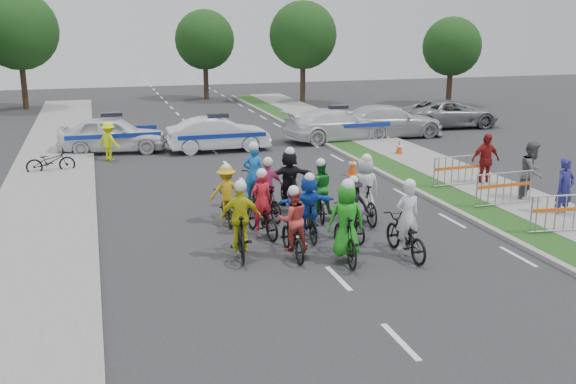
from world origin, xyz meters
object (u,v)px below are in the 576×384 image
object	(u,v)px
rider_3	(241,228)
civilian_sedan	(390,121)
rider_7	(364,196)
marshal_hiviz	(109,141)
rider_0	(406,231)
barrier_0	(565,215)
police_car_2	(338,125)
rider_1	(346,230)
rider_9	(267,195)
rider_5	(308,211)
tree_1	(303,35)
civilian_suv	(450,114)
police_car_0	(113,134)
barrier_1	(504,190)
spectator_2	(485,160)
cone_1	(399,149)
rider_8	(319,196)
tree_2	(452,47)
rider_6	(261,213)
tree_3	(18,31)
rider_10	(227,200)
rider_4	(351,214)
rider_12	(254,186)
cone_0	(353,166)
parked_bike	(50,161)
rider_11	(289,184)
police_car_1	(218,134)
tree_4	(205,40)
spectator_1	(532,172)
rider_2	(293,230)

from	to	relation	value
rider_3	civilian_sedan	distance (m)	17.58
rider_7	marshal_hiviz	distance (m)	12.48
rider_0	barrier_0	xyz separation A→B (m)	(4.68, 0.18, -0.08)
police_car_2	rider_7	bearing A→B (deg)	157.22
rider_1	rider_9	xyz separation A→B (m)	(-0.87, 3.72, -0.07)
rider_0	rider_5	world-z (taller)	rider_0
tree_1	civilian_suv	bearing A→B (deg)	-71.11
police_car_0	barrier_1	xyz separation A→B (m)	(10.86, -12.32, -0.21)
spectator_2	police_car_2	bearing A→B (deg)	97.93
marshal_hiviz	cone_1	size ratio (longest dim) A/B	2.21
rider_3	barrier_0	distance (m)	8.50
rider_8	tree_2	bearing A→B (deg)	-116.93
rider_6	tree_3	size ratio (longest dim) A/B	0.26
rider_3	tree_2	size ratio (longest dim) A/B	0.33
rider_6	rider_10	distance (m)	1.48
rider_4	cone_1	size ratio (longest dim) A/B	2.41
rider_12	cone_0	bearing A→B (deg)	-134.11
police_car_0	cone_1	bearing A→B (deg)	-102.02
rider_5	parked_bike	size ratio (longest dim) A/B	1.03
rider_4	rider_10	distance (m)	3.59
rider_11	police_car_1	size ratio (longest dim) A/B	0.44
rider_4	cone_0	size ratio (longest dim) A/B	2.41
rider_6	parked_bike	xyz separation A→B (m)	(-5.66, 9.16, -0.15)
parked_bike	tree_4	xyz separation A→B (m)	(9.53, 21.51, 3.73)
rider_10	tree_4	world-z (taller)	tree_4
rider_1	police_car_2	distance (m)	15.83
tree_2	spectator_1	bearing A→B (deg)	-114.65
rider_3	rider_6	world-z (taller)	rider_3
rider_8	rider_10	xyz separation A→B (m)	(-2.60, 0.36, 0.01)
barrier_0	spectator_2	bearing A→B (deg)	79.08
rider_1	rider_4	bearing A→B (deg)	-110.77
barrier_1	tree_1	xyz separation A→B (m)	(2.30, 26.35, 3.98)
civilian_sedan	rider_12	bearing A→B (deg)	138.00
rider_4	rider_5	world-z (taller)	rider_5
marshal_hiviz	spectator_1	bearing A→B (deg)	-175.12
rider_1	cone_0	xyz separation A→B (m)	(3.50, 8.03, -0.44)
spectator_2	rider_2	bearing A→B (deg)	-152.75
tree_1	rider_0	bearing A→B (deg)	-103.46
cone_0	tree_1	distance (m)	22.03
police_car_2	tree_3	xyz separation A→B (m)	(-15.07, 16.26, 4.13)
rider_7	civilian_suv	bearing A→B (deg)	-127.06
rider_8	tree_1	size ratio (longest dim) A/B	0.27
rider_2	cone_0	world-z (taller)	rider_2
cone_0	tree_1	xyz separation A→B (m)	(4.98, 21.05, 4.20)
rider_1	barrier_0	xyz separation A→B (m)	(6.18, 0.08, -0.22)
rider_5	spectator_2	bearing A→B (deg)	-152.19
rider_6	police_car_0	distance (m)	13.07
police_car_1	spectator_2	distance (m)	11.53
rider_5	rider_7	world-z (taller)	rider_7
police_car_1	police_car_2	bearing A→B (deg)	-81.42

